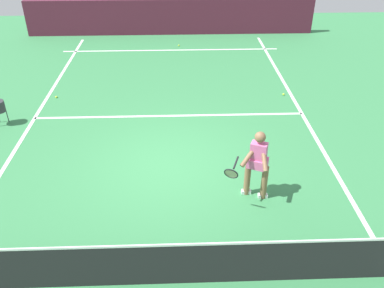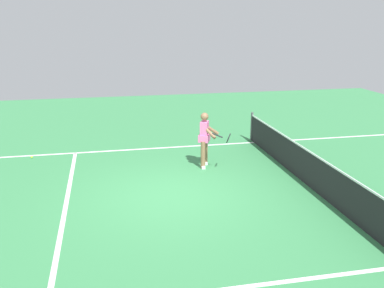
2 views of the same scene
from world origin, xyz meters
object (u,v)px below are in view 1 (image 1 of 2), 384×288
(tennis_ball_near, at_px, (179,45))
(tennis_ball_far, at_px, (283,94))
(tennis_player, at_px, (257,163))
(tennis_ball_mid, at_px, (56,97))

(tennis_ball_near, relative_size, tennis_ball_far, 1.00)
(tennis_player, xyz_separation_m, tennis_ball_mid, (5.36, -5.00, -0.81))
(tennis_ball_near, bearing_deg, tennis_ball_far, 123.59)
(tennis_player, distance_m, tennis_ball_near, 9.99)
(tennis_player, relative_size, tennis_ball_near, 23.48)
(tennis_player, height_order, tennis_ball_near, tennis_player)
(tennis_ball_near, bearing_deg, tennis_ball_mid, 51.34)
(tennis_ball_far, bearing_deg, tennis_ball_mid, -0.56)
(tennis_player, bearing_deg, tennis_ball_far, -109.83)
(tennis_ball_mid, relative_size, tennis_ball_far, 1.00)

